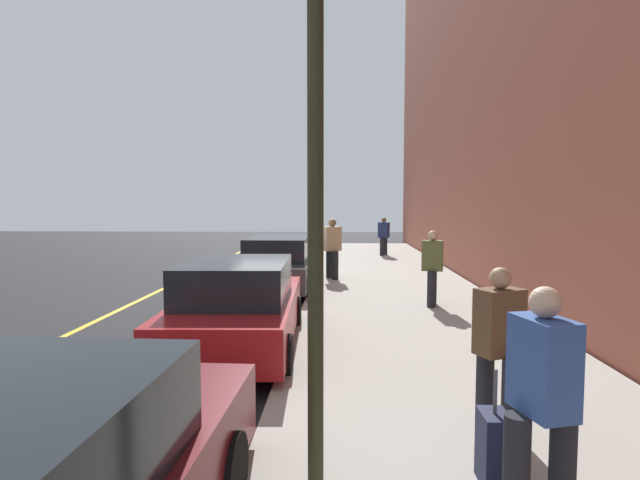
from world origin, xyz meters
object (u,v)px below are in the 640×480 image
(parked_car_charcoal, at_px, (280,264))
(pedestrian_olive_coat, at_px, (432,266))
(pedestrian_navy_coat, at_px, (384,235))
(pedestrian_blue_coat, at_px, (542,398))
(pedestrian_tan_coat, at_px, (332,247))
(pedestrian_brown_coat, at_px, (499,344))
(parked_car_red, at_px, (238,306))
(rolling_suitcase, at_px, (494,448))
(traffic_light_pole, at_px, (315,92))

(parked_car_charcoal, height_order, pedestrian_olive_coat, pedestrian_olive_coat)
(pedestrian_navy_coat, relative_size, pedestrian_blue_coat, 0.98)
(pedestrian_tan_coat, bearing_deg, pedestrian_olive_coat, -149.60)
(pedestrian_navy_coat, xyz_separation_m, pedestrian_olive_coat, (-10.88, -0.14, 0.00))
(parked_car_charcoal, xyz_separation_m, pedestrian_blue_coat, (-10.10, -3.10, 0.30))
(pedestrian_brown_coat, distance_m, pedestrian_navy_coat, 17.03)
(parked_car_red, bearing_deg, pedestrian_brown_coat, -132.91)
(rolling_suitcase, bearing_deg, parked_car_red, 36.04)
(pedestrian_navy_coat, bearing_deg, rolling_suitcase, 177.95)
(pedestrian_brown_coat, bearing_deg, rolling_suitcase, 161.50)
(pedestrian_olive_coat, bearing_deg, traffic_light_pole, 163.35)
(parked_car_charcoal, xyz_separation_m, pedestrian_brown_coat, (-8.64, -3.25, 0.27))
(parked_car_charcoal, relative_size, pedestrian_brown_coat, 2.75)
(pedestrian_brown_coat, height_order, pedestrian_blue_coat, pedestrian_blue_coat)
(parked_car_charcoal, bearing_deg, pedestrian_navy_coat, -23.03)
(parked_car_charcoal, bearing_deg, pedestrian_blue_coat, -162.95)
(pedestrian_brown_coat, bearing_deg, pedestrian_olive_coat, -4.28)
(parked_car_red, xyz_separation_m, pedestrian_brown_coat, (-3.01, -3.23, 0.27))
(pedestrian_navy_coat, distance_m, rolling_suitcase, 18.03)
(parked_car_charcoal, height_order, pedestrian_tan_coat, pedestrian_tan_coat)
(rolling_suitcase, bearing_deg, parked_car_charcoal, 16.88)
(pedestrian_navy_coat, bearing_deg, pedestrian_tan_coat, 162.91)
(parked_car_charcoal, bearing_deg, pedestrian_tan_coat, -45.24)
(pedestrian_blue_coat, bearing_deg, parked_car_charcoal, 17.05)
(parked_car_charcoal, distance_m, pedestrian_brown_coat, 9.23)
(pedestrian_brown_coat, bearing_deg, parked_car_charcoal, 20.62)
(rolling_suitcase, bearing_deg, pedestrian_olive_coat, -6.33)
(pedestrian_brown_coat, relative_size, pedestrian_blue_coat, 0.97)
(pedestrian_blue_coat, relative_size, rolling_suitcase, 1.79)
(pedestrian_olive_coat, height_order, pedestrian_blue_coat, pedestrian_blue_coat)
(parked_car_red, relative_size, pedestrian_olive_coat, 2.66)
(parked_car_red, xyz_separation_m, pedestrian_blue_coat, (-4.47, -3.08, 0.30))
(pedestrian_brown_coat, distance_m, traffic_light_pole, 3.09)
(parked_car_charcoal, bearing_deg, parked_car_red, -179.85)
(pedestrian_brown_coat, height_order, pedestrian_tan_coat, pedestrian_tan_coat)
(parked_car_charcoal, height_order, traffic_light_pole, traffic_light_pole)
(pedestrian_navy_coat, xyz_separation_m, pedestrian_tan_coat, (-6.98, 2.15, 0.08))
(pedestrian_navy_coat, relative_size, traffic_light_pole, 0.36)
(pedestrian_tan_coat, relative_size, pedestrian_blue_coat, 1.07)
(pedestrian_blue_coat, xyz_separation_m, traffic_light_pole, (0.17, 1.61, 2.17))
(parked_car_charcoal, distance_m, pedestrian_tan_coat, 2.03)
(pedestrian_blue_coat, distance_m, rolling_suitcase, 0.79)
(traffic_light_pole, bearing_deg, parked_car_charcoal, 8.54)
(pedestrian_tan_coat, relative_size, traffic_light_pole, 0.40)
(pedestrian_olive_coat, relative_size, rolling_suitcase, 1.77)
(pedestrian_olive_coat, bearing_deg, pedestrian_brown_coat, 175.72)
(pedestrian_olive_coat, relative_size, pedestrian_blue_coat, 0.99)
(parked_car_red, height_order, rolling_suitcase, parked_car_red)
(pedestrian_navy_coat, bearing_deg, pedestrian_olive_coat, -179.24)
(parked_car_charcoal, height_order, pedestrian_blue_coat, pedestrian_blue_coat)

